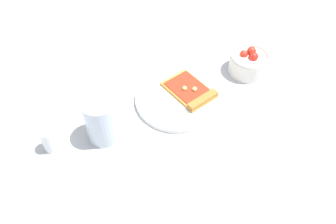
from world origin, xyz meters
TOP-DOWN VIEW (x-y plane):
  - ground_plane at (0.00, 0.00)m, footprint 2.40×2.40m
  - plate at (-0.03, -0.02)m, footprint 0.22×0.22m
  - pizza_slice_main at (-0.06, -0.00)m, footprint 0.10×0.14m
  - salad_bowl at (-0.25, 0.03)m, footprint 0.11×0.11m
  - soda_glass at (0.18, -0.06)m, footprint 0.08×0.08m
  - paper_napkin at (-0.00, 0.21)m, footprint 0.19×0.18m
  - pepper_shaker at (0.29, -0.11)m, footprint 0.03×0.03m

SIDE VIEW (x-z plane):
  - ground_plane at x=0.00m, z-range 0.00..0.00m
  - paper_napkin at x=0.00m, z-range 0.00..0.00m
  - plate at x=-0.03m, z-range 0.00..0.01m
  - pizza_slice_main at x=-0.06m, z-range 0.01..0.03m
  - salad_bowl at x=-0.25m, z-range 0.00..0.07m
  - pepper_shaker at x=0.29m, z-range 0.00..0.07m
  - soda_glass at x=0.18m, z-range 0.00..0.11m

